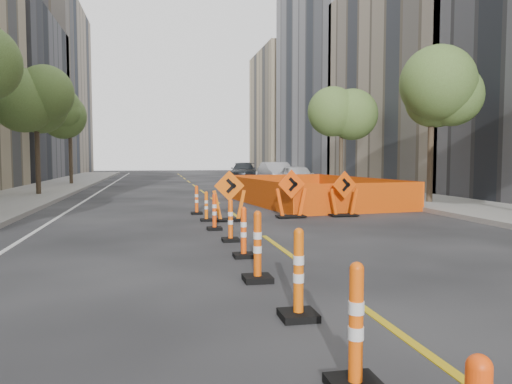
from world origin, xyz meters
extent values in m
plane|color=black|center=(0.00, 0.00, 0.00)|extent=(140.00, 140.00, 0.00)
cube|color=gray|center=(9.00, 12.00, 0.07)|extent=(4.00, 90.00, 0.15)
cube|color=gray|center=(-17.00, 55.60, 10.00)|extent=(12.00, 20.00, 20.00)
cube|color=gray|center=(17.00, 23.80, 7.00)|extent=(12.00, 16.00, 14.00)
cube|color=gray|center=(17.00, 40.20, 10.00)|extent=(12.00, 18.00, 20.00)
cube|color=tan|center=(17.00, 58.60, 8.00)|extent=(12.00, 14.00, 16.00)
cylinder|color=#382B1E|center=(-8.40, 20.00, 1.57)|extent=(0.24, 0.24, 3.15)
sphere|color=#455C27|center=(-8.40, 20.00, 4.55)|extent=(2.80, 2.80, 2.80)
cylinder|color=#382B1E|center=(-8.40, 30.00, 1.57)|extent=(0.24, 0.24, 3.15)
sphere|color=#455C27|center=(-8.40, 30.00, 4.55)|extent=(2.80, 2.80, 2.80)
cylinder|color=#382B1E|center=(8.40, 12.00, 1.57)|extent=(0.24, 0.24, 3.15)
sphere|color=#455C27|center=(8.40, 12.00, 4.55)|extent=(2.80, 2.80, 2.80)
cylinder|color=#382B1E|center=(8.40, 22.00, 1.57)|extent=(0.24, 0.24, 3.15)
sphere|color=#455C27|center=(8.40, 22.00, 4.55)|extent=(2.80, 2.80, 2.80)
imported|color=silver|center=(5.77, 22.47, 0.76)|extent=(1.93, 4.54, 1.53)
imported|color=#939297|center=(5.78, 27.78, 0.81)|extent=(1.80, 4.96, 1.62)
imported|color=black|center=(4.87, 36.02, 0.76)|extent=(3.22, 5.55, 1.51)
camera|label=1|loc=(-2.66, -6.61, 1.98)|focal=35.00mm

